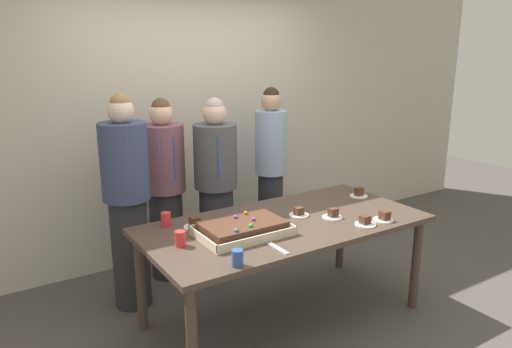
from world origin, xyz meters
TOP-DOWN VIEW (x-y plane):
  - ground_plane at (0.00, 0.00)m, footprint 12.00×12.00m
  - interior_back_panel at (0.00, 1.60)m, footprint 8.00×0.12m
  - party_table at (0.00, 0.00)m, footprint 2.09×1.02m
  - sheet_cake at (-0.39, -0.05)m, footprint 0.62×0.41m
  - plated_slice_near_left at (-0.60, 0.25)m, footprint 0.15×0.15m
  - plated_slice_near_right at (0.89, 0.16)m, footprint 0.15×0.15m
  - plated_slice_far_left at (0.63, -0.37)m, footprint 0.15×0.15m
  - plated_slice_far_right at (0.45, -0.36)m, footprint 0.15×0.15m
  - plated_slice_center_front at (0.16, 0.05)m, footprint 0.15×0.15m
  - plated_slice_center_back at (0.35, -0.12)m, footprint 0.15×0.15m
  - drink_cup_nearest at (-0.82, 0.01)m, footprint 0.07×0.07m
  - drink_cup_middle at (-0.66, -0.44)m, footprint 0.07×0.07m
  - drink_cup_far_end at (-0.76, 0.39)m, footprint 0.07×0.07m
  - cake_server_utensil at (-0.32, -0.37)m, footprint 0.03×0.20m
  - person_serving_front at (-0.46, 1.14)m, footprint 0.37×0.37m
  - person_green_shirt_behind at (0.61, 1.07)m, footprint 0.31×0.31m
  - person_striped_tie_right at (-0.09, 0.89)m, footprint 0.37×0.37m
  - person_far_right_suit at (-0.90, 0.82)m, footprint 0.36×0.36m

SIDE VIEW (x-z plane):
  - ground_plane at x=0.00m, z-range 0.00..0.00m
  - party_table at x=0.00m, z-range 0.31..1.09m
  - cake_server_utensil at x=-0.32m, z-range 0.78..0.79m
  - plated_slice_center_front at x=0.16m, z-range 0.77..0.83m
  - plated_slice_far_right at x=0.45m, z-range 0.77..0.84m
  - plated_slice_center_back at x=0.35m, z-range 0.77..0.84m
  - plated_slice_far_left at x=0.63m, z-range 0.77..0.84m
  - plated_slice_near_right at x=0.89m, z-range 0.77..0.84m
  - plated_slice_near_left at x=-0.60m, z-range 0.77..0.85m
  - person_serving_front at x=-0.46m, z-range 0.02..1.63m
  - person_striped_tie_right at x=-0.09m, z-range 0.02..1.63m
  - sheet_cake at x=-0.39m, z-range 0.77..0.88m
  - drink_cup_nearest at x=-0.82m, z-range 0.78..0.88m
  - drink_cup_middle at x=-0.66m, z-range 0.78..0.88m
  - drink_cup_far_end at x=-0.76m, z-range 0.78..0.88m
  - person_green_shirt_behind at x=0.61m, z-range 0.04..1.70m
  - person_far_right_suit at x=-0.90m, z-range 0.02..1.72m
  - interior_back_panel at x=0.00m, z-range 0.00..3.00m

